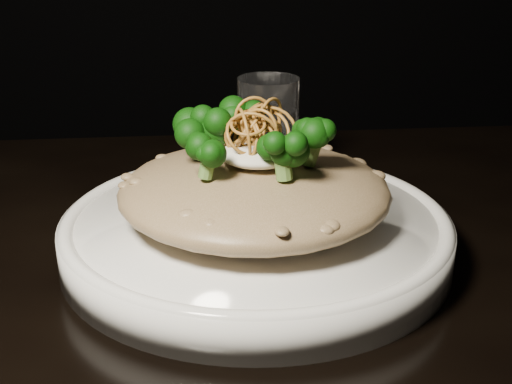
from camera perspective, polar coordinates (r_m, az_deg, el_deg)
plate at (r=0.58m, az=0.00°, el=-3.53°), size 0.32×0.32×0.03m
risotto at (r=0.57m, az=-0.12°, el=0.11°), size 0.22×0.22×0.05m
broccoli at (r=0.55m, az=-0.55°, el=4.75°), size 0.14×0.14×0.05m
cheese at (r=0.55m, az=0.17°, el=3.12°), size 0.06×0.06×0.02m
shallots at (r=0.55m, az=-0.05°, el=5.80°), size 0.05×0.05×0.04m
drinking_glass at (r=0.73m, az=0.98°, el=4.88°), size 0.08×0.08×0.11m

